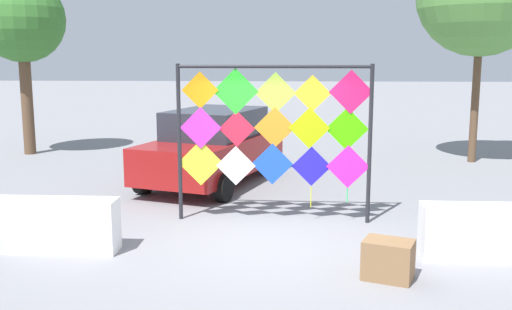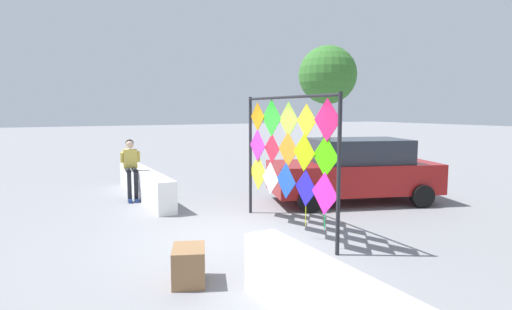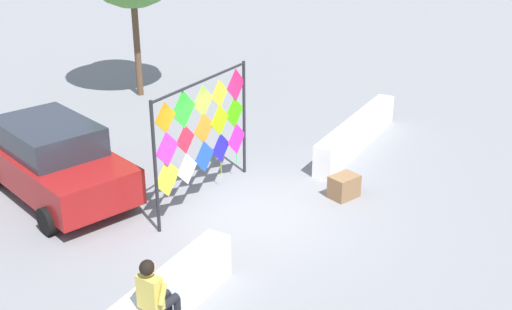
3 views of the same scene
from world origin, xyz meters
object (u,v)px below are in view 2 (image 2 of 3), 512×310
Objects in this scene: parked_car at (354,170)px; cardboard_box_large at (189,265)px; kite_display_rack at (287,149)px; tree_broadleaf at (328,78)px; seated_vendor at (131,164)px.

parked_car is 6.39m from cardboard_box_large.
tree_broadleaf reaches higher than kite_display_rack.
cardboard_box_large is (6.01, -0.45, -0.72)m from seated_vendor.
cardboard_box_large is at bearing -4.27° from seated_vendor.
seated_vendor is 0.32× the size of tree_broadleaf.
seated_vendor is at bearing -154.17° from kite_display_rack.
kite_display_rack reaches higher than cardboard_box_large.
tree_broadleaf reaches higher than parked_car.
parked_car reaches higher than cardboard_box_large.
parked_car is 0.91× the size of tree_broadleaf.
tree_broadleaf is (-5.99, 3.69, 2.94)m from parked_car.
parked_car is at bearing 59.69° from seated_vendor.
parked_car is at bearing 115.60° from kite_display_rack.
cardboard_box_large is at bearing -59.15° from kite_display_rack.
seated_vendor reaches higher than cardboard_box_large.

